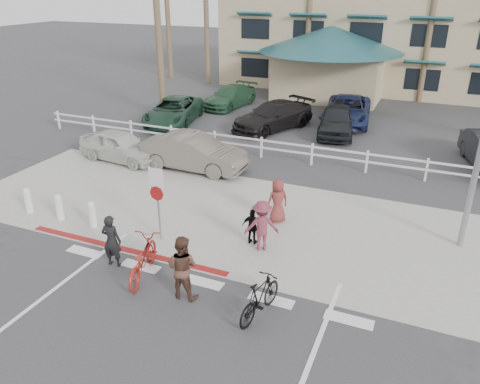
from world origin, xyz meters
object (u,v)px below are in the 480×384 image
at_px(bike_black, 260,298).
at_px(sign_post, 158,198).
at_px(car_white_sedan, 193,152).
at_px(car_red_compact, 120,146).
at_px(bike_red, 142,259).

bearing_deg(bike_black, sign_post, -16.81).
bearing_deg(car_white_sedan, car_red_compact, 95.69).
distance_m(bike_red, car_red_compact, 9.68).
xyz_separation_m(bike_black, car_red_compact, (-9.73, 7.77, 0.16)).
xyz_separation_m(bike_red, bike_black, (3.58, -0.31, -0.03)).
height_order(sign_post, car_red_compact, sign_post).
bearing_deg(bike_black, bike_red, 6.57).
bearing_deg(bike_red, car_white_sedan, -86.72).
bearing_deg(car_red_compact, sign_post, -128.79).
xyz_separation_m(sign_post, bike_black, (4.23, -2.28, -0.92)).
xyz_separation_m(bike_black, car_white_sedan, (-6.14, 8.08, 0.24)).
relative_size(sign_post, bike_black, 1.64).
relative_size(bike_black, car_white_sedan, 0.38).
distance_m(sign_post, bike_black, 4.89).
bearing_deg(bike_red, bike_black, 160.17).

